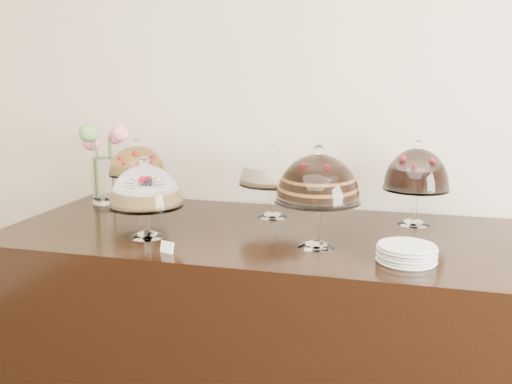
% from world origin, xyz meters
% --- Properties ---
extents(wall_back, '(5.00, 0.04, 3.00)m').
position_xyz_m(wall_back, '(0.00, 3.00, 1.50)').
color(wall_back, beige).
rests_on(wall_back, ground).
extents(display_counter, '(2.20, 1.00, 0.90)m').
position_xyz_m(display_counter, '(-0.34, 2.45, 0.45)').
color(display_counter, black).
rests_on(display_counter, ground).
extents(cake_stand_sugar_sponge, '(0.30, 0.30, 0.34)m').
position_xyz_m(cake_stand_sugar_sponge, '(-0.77, 2.23, 1.10)').
color(cake_stand_sugar_sponge, white).
rests_on(cake_stand_sugar_sponge, display_counter).
extents(cake_stand_choco_layer, '(0.33, 0.33, 0.40)m').
position_xyz_m(cake_stand_choco_layer, '(-0.06, 2.28, 1.16)').
color(cake_stand_choco_layer, white).
rests_on(cake_stand_choco_layer, display_counter).
extents(cake_stand_cheesecake, '(0.32, 0.32, 0.35)m').
position_xyz_m(cake_stand_cheesecake, '(-0.34, 2.70, 1.12)').
color(cake_stand_cheesecake, white).
rests_on(cake_stand_cheesecake, display_counter).
extents(cake_stand_dark_choco, '(0.29, 0.29, 0.38)m').
position_xyz_m(cake_stand_dark_choco, '(0.31, 2.73, 1.14)').
color(cake_stand_dark_choco, white).
rests_on(cake_stand_dark_choco, display_counter).
extents(cake_stand_fruit_tart, '(0.29, 0.29, 0.35)m').
position_xyz_m(cake_stand_fruit_tart, '(-1.05, 2.73, 1.12)').
color(cake_stand_fruit_tart, white).
rests_on(cake_stand_fruit_tart, display_counter).
extents(flower_vase, '(0.26, 0.31, 0.42)m').
position_xyz_m(flower_vase, '(-1.25, 2.74, 1.13)').
color(flower_vase, white).
rests_on(flower_vase, display_counter).
extents(plate_stack, '(0.21, 0.21, 0.06)m').
position_xyz_m(plate_stack, '(0.28, 2.18, 0.93)').
color(plate_stack, silver).
rests_on(plate_stack, display_counter).
extents(price_card_left, '(0.06, 0.03, 0.04)m').
position_xyz_m(price_card_left, '(-0.60, 2.05, 0.92)').
color(price_card_left, white).
rests_on(price_card_left, display_counter).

